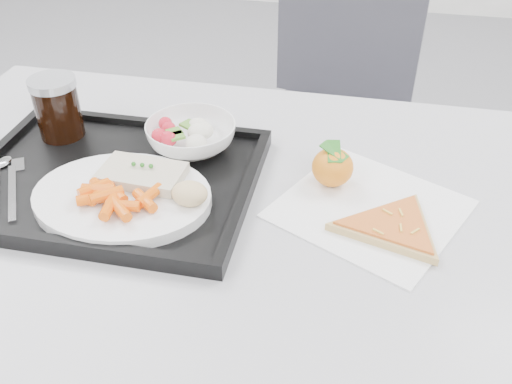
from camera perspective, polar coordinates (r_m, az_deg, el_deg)
The scene contains 14 objects.
table at distance 0.92m, azimuth -2.48°, elevation -4.56°, with size 1.20×0.80×0.75m.
chair at distance 1.69m, azimuth 8.46°, elevation 9.80°, with size 0.48×0.48×0.93m.
tray at distance 0.94m, azimuth -14.06°, elevation 1.17°, with size 0.45×0.35×0.03m.
dinner_plate at distance 0.87m, azimuth -13.21°, elevation -0.54°, with size 0.27×0.27×0.02m.
fish_fillet at distance 0.89m, azimuth -11.33°, elevation 1.80°, with size 0.13×0.08×0.02m.
bread_roll at distance 0.82m, azimuth -6.65°, elevation -0.16°, with size 0.07×0.06×0.03m.
salad_bowl at distance 0.98m, azimuth -6.49°, elevation 5.60°, with size 0.15×0.15×0.05m.
cola_glass at distance 1.05m, azimuth -19.27°, elevation 8.08°, with size 0.08×0.08×0.11m.
cutlery at distance 0.98m, azimuth -23.82°, elevation 1.22°, with size 0.12×0.16×0.01m.
napkin at distance 0.88m, azimuth 11.32°, elevation -1.67°, with size 0.33×0.33×0.00m.
tangerine at distance 0.90m, azimuth 7.66°, elevation 2.49°, with size 0.08×0.08×0.07m.
pizza_slice at distance 0.84m, azimuth 13.50°, elevation -3.39°, with size 0.23×0.23×0.02m.
carrot_pile at distance 0.84m, azimuth -14.13°, elevation -0.48°, with size 0.13×0.09×0.02m.
salad_contents at distance 0.96m, azimuth -7.03°, elevation 5.87°, with size 0.10×0.09×0.03m.
Camera 1 is at (0.18, -0.37, 1.29)m, focal length 40.00 mm.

